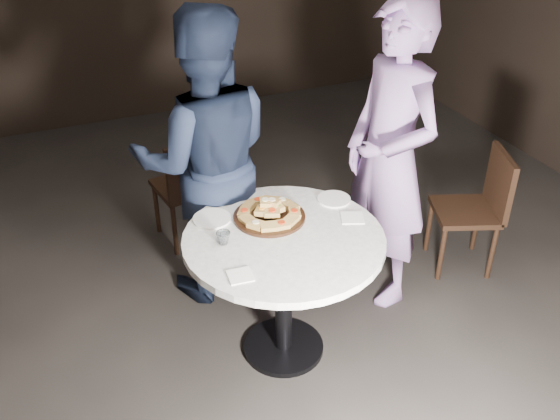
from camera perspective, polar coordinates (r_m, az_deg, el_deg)
name	(u,v)px	position (r m, az deg, el deg)	size (l,w,h in m)	color
floor	(277,331)	(3.76, -0.31, -11.04)	(7.00, 7.00, 0.00)	black
table	(284,259)	(3.25, 0.35, -4.54)	(1.27, 1.27, 0.78)	black
serving_board	(269,217)	(3.30, -0.98, -0.61)	(0.38, 0.38, 0.02)	black
focaccia_pile	(269,211)	(3.29, -0.99, -0.07)	(0.34, 0.33, 0.09)	#A88241
plate_left	(212,219)	(3.31, -6.24, -0.79)	(0.20, 0.20, 0.01)	white
plate_right	(334,199)	(3.47, 4.95, 1.00)	(0.18, 0.18, 0.01)	white
water_glass	(223,238)	(3.11, -5.20, -2.55)	(0.07, 0.07, 0.07)	silver
napkin_near	(240,276)	(2.90, -3.66, -6.01)	(0.11, 0.11, 0.01)	white
napkin_far	(352,218)	(3.33, 6.63, -0.71)	(0.12, 0.12, 0.01)	white
chair_far	(189,183)	(4.28, -8.31, 2.42)	(0.44, 0.45, 0.83)	black
chair_right	(479,203)	(4.21, 17.76, 0.61)	(0.52, 0.50, 0.83)	black
diner_navy	(206,161)	(3.64, -6.76, 4.50)	(0.87, 0.68, 1.80)	black
diner_teal	(390,159)	(3.64, 10.05, 4.65)	(0.67, 0.44, 1.85)	#8268A2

